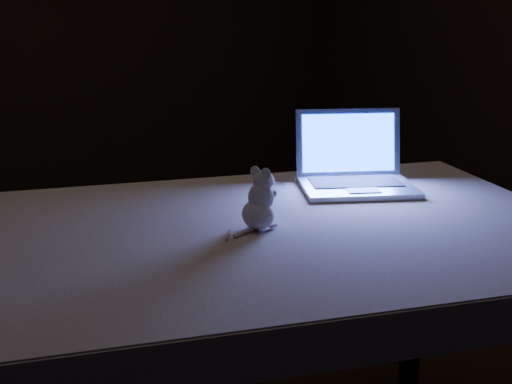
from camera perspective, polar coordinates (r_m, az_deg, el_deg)
floor at (r=2.57m, az=-2.44°, el=-15.21°), size 5.00×5.00×0.00m
back_wall at (r=4.55m, az=-18.87°, el=14.73°), size 4.50×0.04×2.60m
table at (r=1.87m, az=1.22°, el=-14.40°), size 1.64×1.29×0.77m
tablecloth at (r=1.81m, az=3.10°, el=-3.45°), size 1.75×1.38×0.10m
laptop at (r=2.01m, az=8.60°, el=3.18°), size 0.42×0.40×0.22m
plush_mouse at (r=1.66m, az=0.17°, el=-0.61°), size 0.13×0.13×0.15m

